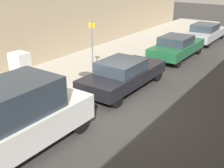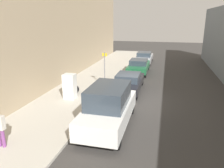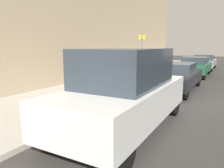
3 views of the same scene
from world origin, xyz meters
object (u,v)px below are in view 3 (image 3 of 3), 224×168
(parked_sedan_green, at_px, (195,66))
(parked_sedan_silver, at_px, (204,62))
(parked_sedan_dark, at_px, (176,76))
(trash_bag, at_px, (97,82))
(street_sign_post, at_px, (142,56))
(parked_van_white, at_px, (125,90))
(discarded_refrigerator, at_px, (85,73))

(parked_sedan_green, relative_size, parked_sedan_silver, 0.98)
(parked_sedan_dark, relative_size, parked_sedan_silver, 1.00)
(parked_sedan_green, bearing_deg, trash_bag, -114.71)
(trash_bag, distance_m, parked_sedan_green, 8.52)
(street_sign_post, height_order, parked_sedan_silver, street_sign_post)
(parked_van_white, xyz_separation_m, parked_sedan_silver, (0.00, 17.20, -0.36))
(street_sign_post, xyz_separation_m, trash_bag, (-1.65, -1.93, -1.24))
(parked_sedan_dark, bearing_deg, parked_van_white, -90.00)
(trash_bag, xyz_separation_m, parked_sedan_dark, (3.56, 1.73, 0.32))
(trash_bag, distance_m, parked_sedan_silver, 13.59)
(discarded_refrigerator, height_order, parked_sedan_green, discarded_refrigerator)
(parked_sedan_green, distance_m, parked_sedan_silver, 5.38)
(parked_sedan_silver, bearing_deg, parked_sedan_dark, -90.00)
(discarded_refrigerator, relative_size, trash_bag, 3.01)
(trash_bag, relative_size, parked_van_white, 0.11)
(trash_bag, bearing_deg, parked_sedan_green, 65.29)
(parked_sedan_dark, relative_size, parked_sedan_green, 1.02)
(trash_bag, height_order, parked_van_white, parked_van_white)
(discarded_refrigerator, relative_size, parked_sedan_dark, 0.35)
(trash_bag, distance_m, parked_van_white, 5.46)
(parked_sedan_dark, xyz_separation_m, parked_sedan_silver, (0.00, 11.38, -0.02))
(parked_sedan_dark, bearing_deg, discarded_refrigerator, -140.57)
(discarded_refrigerator, xyz_separation_m, trash_bag, (-0.10, 1.11, -0.56))
(parked_sedan_dark, bearing_deg, street_sign_post, 174.10)
(discarded_refrigerator, distance_m, parked_sedan_green, 9.49)
(trash_bag, relative_size, parked_sedan_silver, 0.12)
(discarded_refrigerator, bearing_deg, parked_sedan_dark, 39.43)
(discarded_refrigerator, bearing_deg, parked_sedan_green, 68.65)
(street_sign_post, bearing_deg, trash_bag, -130.45)
(parked_van_white, height_order, parked_sedan_green, parked_van_white)
(street_sign_post, relative_size, parked_sedan_dark, 0.58)
(street_sign_post, distance_m, parked_sedan_dark, 2.13)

